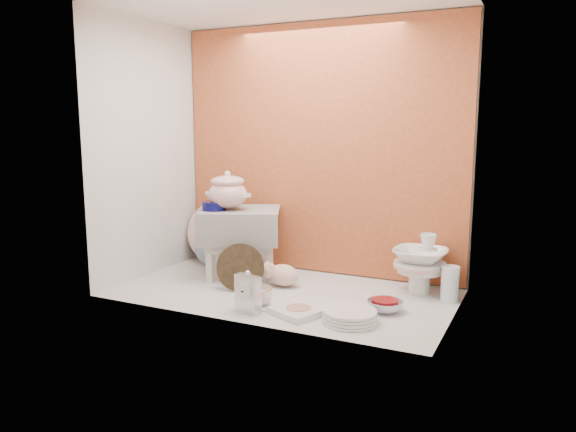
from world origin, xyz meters
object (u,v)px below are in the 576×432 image
object	(u,v)px
mantel_clock	(248,292)
plush_pig	(283,275)
gold_rim_teacup	(261,296)
porcelain_tower	(420,263)
blue_white_vase	(215,244)
floral_platter	(219,232)
crystal_bowl	(385,306)
soup_tureen	(228,190)
dinner_plate_stack	(350,316)
step_stool	(241,243)

from	to	relation	value
mantel_clock	plush_pig	size ratio (longest dim) A/B	0.89
gold_rim_teacup	porcelain_tower	xyz separation A→B (m)	(0.66, 0.58, 0.11)
porcelain_tower	blue_white_vase	bearing A→B (deg)	178.26
floral_platter	crystal_bowl	distance (m)	1.36
soup_tureen	porcelain_tower	size ratio (longest dim) A/B	0.82
blue_white_vase	soup_tureen	bearing A→B (deg)	-41.95
soup_tureen	gold_rim_teacup	bearing A→B (deg)	-42.79
crystal_bowl	gold_rim_teacup	bearing A→B (deg)	-160.71
mantel_clock	porcelain_tower	bearing A→B (deg)	60.54
blue_white_vase	mantel_clock	distance (m)	0.98
dinner_plate_stack	crystal_bowl	xyz separation A→B (m)	(0.10, 0.22, -0.00)
gold_rim_teacup	porcelain_tower	bearing A→B (deg)	41.42
crystal_bowl	porcelain_tower	world-z (taller)	porcelain_tower
crystal_bowl	blue_white_vase	bearing A→B (deg)	161.53
dinner_plate_stack	porcelain_tower	distance (m)	0.64
step_stool	crystal_bowl	xyz separation A→B (m)	(0.96, -0.25, -0.18)
step_stool	porcelain_tower	bearing A→B (deg)	-17.48
blue_white_vase	porcelain_tower	xyz separation A→B (m)	(1.34, -0.04, 0.03)
blue_white_vase	porcelain_tower	world-z (taller)	porcelain_tower
porcelain_tower	floral_platter	bearing A→B (deg)	175.70
dinner_plate_stack	crystal_bowl	size ratio (longest dim) A/B	1.47
plush_pig	dinner_plate_stack	world-z (taller)	plush_pig
soup_tureen	floral_platter	xyz separation A→B (m)	(-0.25, 0.28, -0.32)
soup_tureen	crystal_bowl	distance (m)	1.15
step_stool	mantel_clock	bearing A→B (deg)	-80.93
soup_tureen	plush_pig	distance (m)	0.60
blue_white_vase	dinner_plate_stack	world-z (taller)	blue_white_vase
blue_white_vase	porcelain_tower	size ratio (longest dim) A/B	0.82
crystal_bowl	mantel_clock	bearing A→B (deg)	-153.31
plush_pig	mantel_clock	bearing A→B (deg)	-91.92
plush_pig	porcelain_tower	distance (m)	0.75
gold_rim_teacup	dinner_plate_stack	xyz separation A→B (m)	(0.47, -0.01, -0.03)
soup_tureen	porcelain_tower	xyz separation A→B (m)	(1.10, 0.18, -0.36)
soup_tureen	plush_pig	size ratio (longest dim) A/B	1.18
blue_white_vase	mantel_clock	world-z (taller)	blue_white_vase
soup_tureen	mantel_clock	distance (m)	0.78
blue_white_vase	dinner_plate_stack	xyz separation A→B (m)	(1.15, -0.64, -0.11)
porcelain_tower	step_stool	bearing A→B (deg)	-172.99
blue_white_vase	porcelain_tower	bearing A→B (deg)	-1.74
floral_platter	plush_pig	world-z (taller)	floral_platter
step_stool	crystal_bowl	size ratio (longest dim) A/B	2.63
plush_pig	gold_rim_teacup	xyz separation A→B (m)	(0.05, -0.36, -0.01)
step_stool	floral_platter	bearing A→B (deg)	118.25
plush_pig	soup_tureen	bearing A→B (deg)	167.51
mantel_clock	gold_rim_teacup	distance (m)	0.11
blue_white_vase	porcelain_tower	distance (m)	1.34
floral_platter	plush_pig	distance (m)	0.72
step_stool	gold_rim_teacup	bearing A→B (deg)	-74.24
gold_rim_teacup	crystal_bowl	bearing A→B (deg)	19.29
porcelain_tower	soup_tureen	bearing A→B (deg)	-170.75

